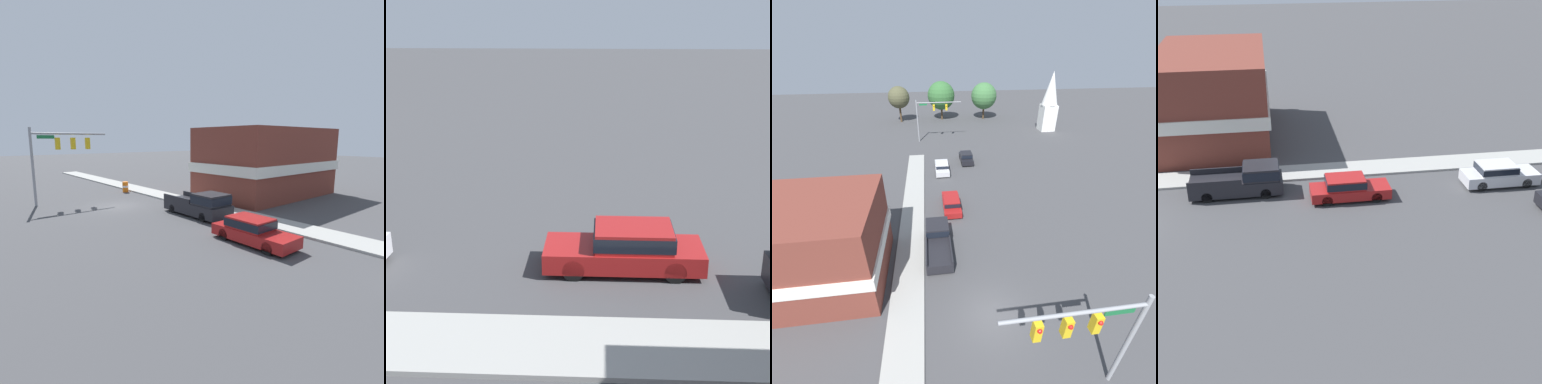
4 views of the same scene
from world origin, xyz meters
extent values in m
cylinder|color=black|center=(-2.29, 15.10, 0.33)|extent=(0.22, 0.66, 0.66)
cylinder|color=black|center=(-0.68, 15.10, 0.33)|extent=(0.22, 0.66, 0.66)
cylinder|color=black|center=(-2.29, 12.10, 0.33)|extent=(0.22, 0.66, 0.66)
cylinder|color=black|center=(-0.68, 12.10, 0.33)|extent=(0.22, 0.66, 0.66)
cube|color=maroon|center=(-1.48, 13.60, 0.49)|extent=(1.83, 4.83, 0.62)
cube|color=maroon|center=(-1.48, 13.31, 1.11)|extent=(1.69, 2.32, 0.62)
cube|color=black|center=(-1.48, 13.31, 1.11)|extent=(1.71, 2.41, 0.43)
camera|label=1|loc=(11.27, 23.50, 5.64)|focal=28.00mm
camera|label=2|loc=(-16.45, 14.29, 7.58)|focal=50.00mm
camera|label=3|loc=(-3.34, -10.47, 15.68)|focal=24.00mm
camera|label=4|loc=(27.43, 8.87, 14.76)|focal=50.00mm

